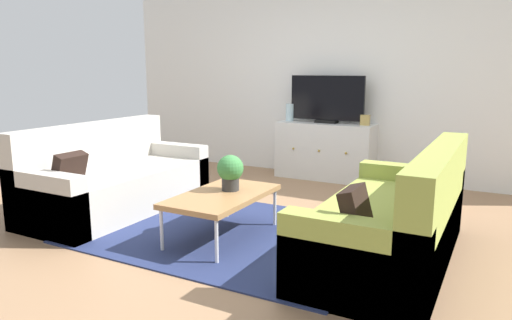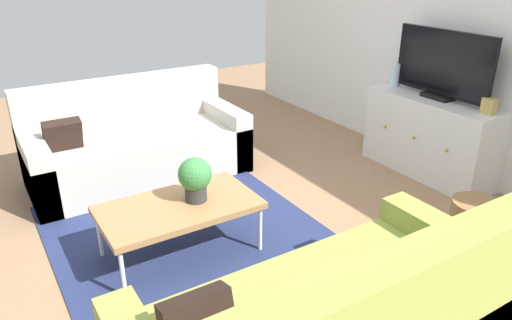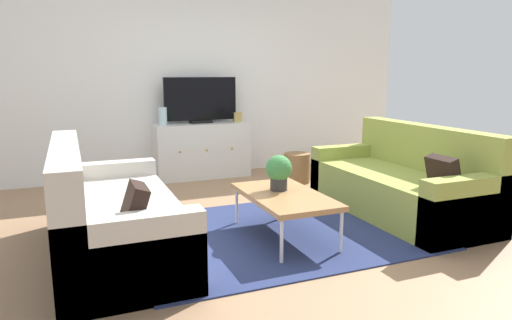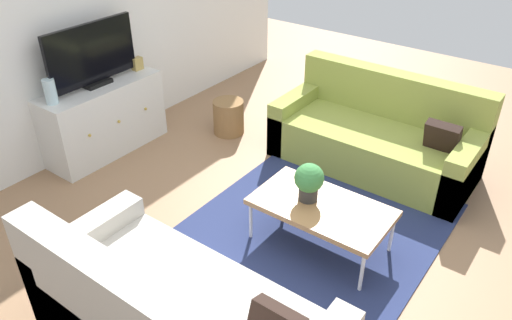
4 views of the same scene
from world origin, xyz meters
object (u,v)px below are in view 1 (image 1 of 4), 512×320
(wicker_basket, at_px, (392,186))
(coffee_table, at_px, (222,197))
(couch_right_side, at_px, (398,225))
(tv_console, at_px, (325,151))
(couch_left_side, at_px, (112,182))
(glass_vase, at_px, (290,112))
(flat_screen_tv, at_px, (327,99))
(mantel_clock, at_px, (365,120))
(potted_plant, at_px, (230,171))

(wicker_basket, bearing_deg, coffee_table, -120.32)
(couch_right_side, bearing_deg, tv_console, 121.36)
(couch_left_side, distance_m, wicker_basket, 2.96)
(coffee_table, bearing_deg, glass_vase, 101.73)
(glass_vase, relative_size, wicker_basket, 0.61)
(couch_left_side, relative_size, wicker_basket, 5.07)
(couch_left_side, bearing_deg, couch_right_side, 0.00)
(tv_console, relative_size, flat_screen_tv, 1.29)
(tv_console, bearing_deg, mantel_clock, 0.01)
(couch_left_side, height_order, wicker_basket, couch_left_side)
(couch_left_side, height_order, couch_right_side, same)
(tv_console, bearing_deg, couch_right_side, -58.64)
(mantel_clock, xyz_separation_m, wicker_basket, (0.54, -0.78, -0.61))
(tv_console, bearing_deg, couch_left_side, -121.17)
(tv_console, bearing_deg, coffee_table, -89.68)
(couch_right_side, distance_m, glass_vase, 3.13)
(couch_left_side, bearing_deg, flat_screen_tv, 59.04)
(glass_vase, height_order, mantel_clock, glass_vase)
(couch_right_side, xyz_separation_m, glass_vase, (-1.96, 2.37, 0.56))
(couch_left_side, height_order, flat_screen_tv, flat_screen_tv)
(couch_left_side, xyz_separation_m, glass_vase, (0.92, 2.37, 0.56))
(potted_plant, bearing_deg, coffee_table, -92.08)
(coffee_table, height_order, mantel_clock, mantel_clock)
(coffee_table, distance_m, tv_console, 2.55)
(coffee_table, xyz_separation_m, mantel_clock, (0.50, 2.55, 0.44))
(coffee_table, xyz_separation_m, glass_vase, (-0.53, 2.55, 0.49))
(flat_screen_tv, bearing_deg, couch_right_side, -58.85)
(flat_screen_tv, bearing_deg, potted_plant, -89.55)
(couch_left_side, distance_m, tv_console, 2.78)
(couch_left_side, distance_m, glass_vase, 2.61)
(flat_screen_tv, distance_m, wicker_basket, 1.57)
(couch_right_side, height_order, coffee_table, couch_right_side)
(coffee_table, height_order, potted_plant, potted_plant)
(flat_screen_tv, height_order, mantel_clock, flat_screen_tv)
(tv_console, distance_m, mantel_clock, 0.67)
(couch_right_side, xyz_separation_m, wicker_basket, (-0.40, 1.60, -0.10))
(couch_right_side, xyz_separation_m, flat_screen_tv, (-1.45, 2.39, 0.75))
(potted_plant, distance_m, flat_screen_tv, 2.49)
(couch_right_side, relative_size, potted_plant, 6.24)
(flat_screen_tv, height_order, wicker_basket, flat_screen_tv)
(couch_right_side, height_order, wicker_basket, couch_right_side)
(potted_plant, relative_size, wicker_basket, 0.81)
(coffee_table, relative_size, glass_vase, 4.57)
(glass_vase, bearing_deg, mantel_clock, 0.00)
(potted_plant, xyz_separation_m, wicker_basket, (1.03, 1.65, -0.38))
(glass_vase, distance_m, wicker_basket, 1.87)
(coffee_table, height_order, tv_console, tv_console)
(couch_right_side, relative_size, flat_screen_tv, 1.97)
(flat_screen_tv, distance_m, mantel_clock, 0.57)
(couch_left_side, relative_size, coffee_table, 1.83)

